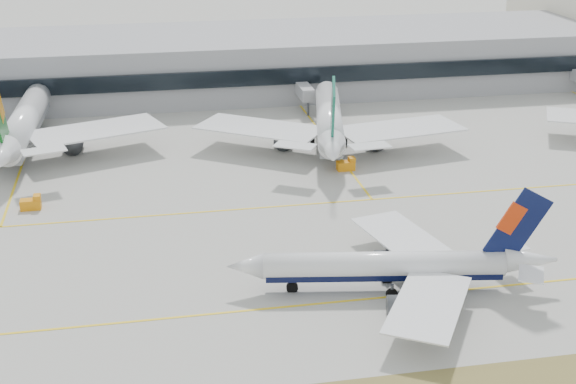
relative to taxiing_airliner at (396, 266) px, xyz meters
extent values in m
plane|color=gray|center=(-15.42, 3.23, -3.76)|extent=(3000.00, 3000.00, 0.00)
cube|color=yellow|center=(-15.42, -1.77, -3.73)|extent=(360.00, 0.45, 0.04)
cube|color=yellow|center=(-15.42, 33.23, -3.73)|extent=(360.00, 0.45, 0.04)
cylinder|color=white|center=(-1.68, 0.27, 0.29)|extent=(33.86, 9.06, 3.68)
cube|color=black|center=(-1.68, 0.27, -0.72)|extent=(33.10, 8.40, 1.66)
cone|color=white|center=(-20.86, 3.40, 0.29)|extent=(5.67, 4.47, 3.68)
cone|color=white|center=(18.64, -3.04, 0.75)|extent=(7.98, 4.84, 3.68)
cube|color=white|center=(4.25, 9.66, -0.26)|extent=(12.13, 19.55, 0.22)
cube|color=white|center=(18.03, 1.92, 1.03)|extent=(4.02, 5.60, 0.15)
cylinder|color=#3F4247|center=(1.83, 6.60, -2.29)|extent=(5.99, 3.63, 2.76)
cube|color=#3F4247|center=(1.83, 6.60, -1.18)|extent=(2.35, 0.65, 1.29)
cube|color=white|center=(0.96, -10.51, -0.26)|extent=(16.54, 19.85, 0.22)
cube|color=white|center=(16.49, -7.54, 1.03)|extent=(5.28, 6.09, 0.15)
cylinder|color=#3F4247|center=(-0.36, -6.84, -2.29)|extent=(5.99, 3.63, 2.76)
cube|color=#3F4247|center=(-0.36, -6.84, -1.18)|extent=(2.35, 0.65, 1.29)
cube|color=#09113C|center=(16.33, -2.66, 5.89)|extent=(9.04, 1.79, 11.54)
cube|color=red|center=(15.41, -2.51, 7.14)|extent=(4.12, 1.06, 4.95)
cylinder|color=#3F4247|center=(-14.32, 2.33, -2.66)|extent=(0.44, 0.44, 2.21)
cylinder|color=black|center=(-14.32, 2.33, -3.12)|extent=(1.74, 0.90, 1.66)
cylinder|color=#3F4247|center=(-1.14, -2.24, -2.66)|extent=(0.44, 0.44, 2.21)
cylinder|color=black|center=(-1.14, -2.24, -3.12)|extent=(1.74, 0.90, 1.66)
cylinder|color=#3F4247|center=(-0.37, 2.49, -2.66)|extent=(0.44, 0.44, 2.21)
cylinder|color=black|center=(-0.37, 2.49, -3.12)|extent=(1.74, 0.90, 1.66)
cylinder|color=white|center=(-57.87, 75.13, 2.44)|extent=(7.48, 42.81, 5.64)
cube|color=slate|center=(-57.87, 75.13, 0.89)|extent=(6.60, 41.93, 2.54)
cone|color=white|center=(-56.80, 99.67, 2.44)|extent=(5.91, 6.75, 5.64)
cone|color=white|center=(-59.00, 49.12, 3.14)|extent=(6.04, 9.70, 5.64)
cube|color=white|center=(-42.94, 68.22, 1.59)|extent=(29.64, 20.72, 0.34)
cube|color=white|center=(-51.60, 50.57, 3.56)|extent=(8.71, 6.10, 0.23)
cylinder|color=#3F4247|center=(-47.88, 71.26, -1.51)|extent=(4.53, 7.28, 4.23)
cube|color=#3F4247|center=(-47.88, 71.26, 0.18)|extent=(0.55, 2.97, 1.97)
cylinder|color=#3F4247|center=(-57.17, 91.31, -2.07)|extent=(0.68, 0.68, 3.38)
cylinder|color=black|center=(-57.17, 91.31, -2.78)|extent=(1.10, 2.58, 2.54)
cylinder|color=#3F4247|center=(-61.58, 74.11, -2.07)|extent=(0.68, 0.68, 3.38)
cylinder|color=black|center=(-61.58, 74.11, -2.78)|extent=(1.10, 2.58, 2.54)
cylinder|color=#3F4247|center=(-54.26, 73.79, -2.07)|extent=(0.68, 0.68, 3.38)
cylinder|color=black|center=(-54.26, 73.79, -2.78)|extent=(1.10, 2.58, 2.54)
cylinder|color=white|center=(6.48, 66.84, 2.21)|extent=(13.91, 41.28, 5.43)
cube|color=slate|center=(6.48, 66.84, 0.72)|extent=(12.95, 40.31, 2.44)
cone|color=white|center=(11.44, 89.97, 2.21)|extent=(6.62, 7.27, 5.43)
cone|color=white|center=(1.22, 42.30, 2.89)|extent=(7.22, 10.06, 5.43)
cube|color=white|center=(19.55, 57.87, 1.39)|extent=(27.73, 16.25, 0.33)
cube|color=white|center=(8.48, 42.50, 3.30)|extent=(7.97, 4.75, 0.22)
cylinder|color=#3F4247|center=(15.35, 61.55, -1.59)|extent=(5.42, 7.54, 4.07)
cube|color=#3F4247|center=(15.35, 61.55, 0.04)|extent=(1.00, 2.87, 1.90)
cube|color=white|center=(-9.12, 64.02, 1.39)|extent=(28.28, 24.51, 0.33)
cube|color=white|center=(-5.32, 45.46, 3.30)|extent=(8.58, 7.27, 0.22)
cylinder|color=#3F4247|center=(-3.77, 65.65, -1.59)|extent=(5.42, 7.54, 4.07)
cube|color=#3F4247|center=(-3.77, 65.65, 0.04)|extent=(1.00, 2.87, 1.90)
cube|color=#16604B|center=(1.82, 45.09, 9.34)|extent=(2.86, 11.21, 14.56)
cube|color=#B7B9C2|center=(2.06, 46.21, 10.92)|extent=(1.66, 5.13, 6.23)
cylinder|color=#3F4247|center=(9.75, 82.09, -2.13)|extent=(0.65, 0.65, 3.26)
cylinder|color=black|center=(9.75, 82.09, -2.81)|extent=(1.44, 2.59, 2.44)
cylinder|color=#3F4247|center=(2.79, 66.46, -2.13)|extent=(0.65, 0.65, 3.26)
cylinder|color=black|center=(2.79, 66.46, -2.81)|extent=(1.44, 2.59, 2.44)
cylinder|color=#3F4247|center=(9.69, 64.98, -2.13)|extent=(0.65, 0.65, 3.26)
cylinder|color=black|center=(9.69, 64.98, -2.81)|extent=(1.44, 2.59, 2.44)
cube|color=gray|center=(-15.42, 118.23, 3.74)|extent=(280.00, 42.00, 15.00)
cube|color=black|center=(-15.42, 96.73, 4.19)|extent=(280.00, 1.20, 4.00)
cube|color=beige|center=(94.58, 138.23, 10.34)|extent=(2.00, 57.00, 27.90)
cube|color=orange|center=(-53.64, 40.24, -2.86)|extent=(3.50, 2.00, 1.80)
cube|color=orange|center=(-52.44, 40.24, -1.66)|extent=(1.20, 1.80, 1.00)
cylinder|color=black|center=(-54.84, 39.44, -3.41)|extent=(0.70, 0.30, 0.70)
cylinder|color=black|center=(-54.84, 41.04, -3.41)|extent=(0.70, 0.30, 0.70)
cylinder|color=black|center=(-52.44, 39.44, -3.41)|extent=(0.70, 0.30, 0.70)
cylinder|color=black|center=(-52.44, 41.04, -3.41)|extent=(0.70, 0.30, 0.70)
cube|color=orange|center=(5.73, 49.20, -2.86)|extent=(3.50, 2.00, 1.80)
cube|color=orange|center=(6.93, 49.20, -1.66)|extent=(1.20, 1.80, 1.00)
cylinder|color=black|center=(4.53, 48.40, -3.41)|extent=(0.70, 0.30, 0.70)
cylinder|color=black|center=(4.53, 50.00, -3.41)|extent=(0.70, 0.30, 0.70)
cylinder|color=black|center=(6.93, 48.40, -3.41)|extent=(0.70, 0.30, 0.70)
cylinder|color=black|center=(6.93, 50.00, -3.41)|extent=(0.70, 0.30, 0.70)
camera|label=1|loc=(-33.68, -95.57, 51.10)|focal=50.00mm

